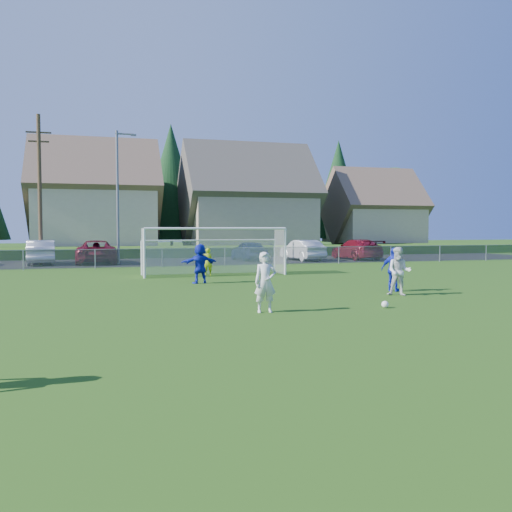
{
  "coord_description": "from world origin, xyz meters",
  "views": [
    {
      "loc": [
        -5.82,
        -11.9,
        2.5
      ],
      "look_at": [
        0.0,
        8.0,
        1.4
      ],
      "focal_mm": 38.0,
      "sensor_mm": 36.0,
      "label": 1
    }
  ],
  "objects_px": {
    "car_e": "(249,251)",
    "car_f": "(303,250)",
    "car_g": "(356,249)",
    "car_b": "(41,252)",
    "soccer_goal": "(213,244)",
    "soccer_ball": "(385,304)",
    "car_c": "(96,252)",
    "player_blue_a": "(394,269)",
    "goalkeeper": "(208,262)",
    "player_white_a": "(265,282)",
    "player_white_b": "(399,271)",
    "player_blue_b": "(200,264)"
  },
  "relations": [
    {
      "from": "car_e",
      "to": "car_f",
      "type": "xyz_separation_m",
      "value": [
        3.91,
        -1.11,
        0.03
      ]
    },
    {
      "from": "car_f",
      "to": "car_g",
      "type": "bearing_deg",
      "value": 173.6
    },
    {
      "from": "car_b",
      "to": "soccer_goal",
      "type": "height_order",
      "value": "soccer_goal"
    },
    {
      "from": "soccer_ball",
      "to": "car_c",
      "type": "xyz_separation_m",
      "value": [
        -8.64,
        24.16,
        0.69
      ]
    },
    {
      "from": "player_blue_a",
      "to": "car_f",
      "type": "height_order",
      "value": "player_blue_a"
    },
    {
      "from": "goalkeeper",
      "to": "car_c",
      "type": "bearing_deg",
      "value": -54.26
    },
    {
      "from": "player_white_a",
      "to": "player_blue_a",
      "type": "relative_size",
      "value": 1.04
    },
    {
      "from": "goalkeeper",
      "to": "car_g",
      "type": "bearing_deg",
      "value": -131.86
    },
    {
      "from": "soccer_ball",
      "to": "car_c",
      "type": "bearing_deg",
      "value": 109.69
    },
    {
      "from": "car_g",
      "to": "soccer_goal",
      "type": "distance_m",
      "value": 16.97
    },
    {
      "from": "player_blue_a",
      "to": "car_c",
      "type": "bearing_deg",
      "value": -13.63
    },
    {
      "from": "car_b",
      "to": "car_g",
      "type": "bearing_deg",
      "value": 172.7
    },
    {
      "from": "soccer_ball",
      "to": "player_blue_a",
      "type": "distance_m",
      "value": 4.62
    },
    {
      "from": "player_blue_a",
      "to": "player_white_a",
      "type": "bearing_deg",
      "value": 76.95
    },
    {
      "from": "player_white_a",
      "to": "soccer_goal",
      "type": "bearing_deg",
      "value": 89.87
    },
    {
      "from": "car_f",
      "to": "car_g",
      "type": "distance_m",
      "value": 4.48
    },
    {
      "from": "goalkeeper",
      "to": "soccer_goal",
      "type": "bearing_deg",
      "value": -115.7
    },
    {
      "from": "player_white_b",
      "to": "car_b",
      "type": "bearing_deg",
      "value": 158.11
    },
    {
      "from": "player_white_a",
      "to": "car_f",
      "type": "height_order",
      "value": "player_white_a"
    },
    {
      "from": "player_white_b",
      "to": "player_blue_a",
      "type": "height_order",
      "value": "player_white_b"
    },
    {
      "from": "car_e",
      "to": "car_g",
      "type": "relative_size",
      "value": 0.81
    },
    {
      "from": "player_white_b",
      "to": "car_c",
      "type": "relative_size",
      "value": 0.31
    },
    {
      "from": "player_white_b",
      "to": "car_f",
      "type": "distance_m",
      "value": 21.2
    },
    {
      "from": "goalkeeper",
      "to": "car_e",
      "type": "height_order",
      "value": "car_e"
    },
    {
      "from": "player_blue_b",
      "to": "soccer_goal",
      "type": "relative_size",
      "value": 0.24
    },
    {
      "from": "player_blue_a",
      "to": "car_b",
      "type": "relative_size",
      "value": 0.34
    },
    {
      "from": "soccer_ball",
      "to": "goalkeeper",
      "type": "distance_m",
      "value": 12.9
    },
    {
      "from": "car_e",
      "to": "soccer_goal",
      "type": "height_order",
      "value": "soccer_goal"
    },
    {
      "from": "player_white_a",
      "to": "car_b",
      "type": "bearing_deg",
      "value": 114.13
    },
    {
      "from": "car_b",
      "to": "car_g",
      "type": "height_order",
      "value": "car_b"
    },
    {
      "from": "player_blue_a",
      "to": "soccer_goal",
      "type": "relative_size",
      "value": 0.23
    },
    {
      "from": "soccer_ball",
      "to": "car_f",
      "type": "relative_size",
      "value": 0.05
    },
    {
      "from": "car_b",
      "to": "car_e",
      "type": "relative_size",
      "value": 1.14
    },
    {
      "from": "player_blue_b",
      "to": "car_g",
      "type": "distance_m",
      "value": 20.76
    },
    {
      "from": "car_c",
      "to": "soccer_ball",
      "type": "bearing_deg",
      "value": 109.79
    },
    {
      "from": "soccer_ball",
      "to": "car_e",
      "type": "relative_size",
      "value": 0.05
    },
    {
      "from": "player_white_a",
      "to": "goalkeeper",
      "type": "height_order",
      "value": "player_white_a"
    },
    {
      "from": "car_g",
      "to": "soccer_goal",
      "type": "height_order",
      "value": "soccer_goal"
    },
    {
      "from": "car_f",
      "to": "soccer_goal",
      "type": "relative_size",
      "value": 0.63
    },
    {
      "from": "car_e",
      "to": "car_b",
      "type": "bearing_deg",
      "value": -4.13
    },
    {
      "from": "player_white_b",
      "to": "car_c",
      "type": "xyz_separation_m",
      "value": [
        -10.67,
        21.6,
        -0.09
      ]
    },
    {
      "from": "player_blue_a",
      "to": "soccer_goal",
      "type": "bearing_deg",
      "value": -12.86
    },
    {
      "from": "car_e",
      "to": "soccer_ball",
      "type": "bearing_deg",
      "value": 79.54
    },
    {
      "from": "car_b",
      "to": "goalkeeper",
      "type": "bearing_deg",
      "value": 122.94
    },
    {
      "from": "car_e",
      "to": "car_c",
      "type": "bearing_deg",
      "value": -3.41
    },
    {
      "from": "player_blue_a",
      "to": "car_e",
      "type": "bearing_deg",
      "value": -42.03
    },
    {
      "from": "player_blue_b",
      "to": "soccer_goal",
      "type": "height_order",
      "value": "soccer_goal"
    },
    {
      "from": "car_f",
      "to": "soccer_goal",
      "type": "xyz_separation_m",
      "value": [
        -9.03,
        -10.26,
        0.86
      ]
    },
    {
      "from": "player_white_b",
      "to": "car_b",
      "type": "xyz_separation_m",
      "value": [
        -14.27,
        21.7,
        -0.07
      ]
    },
    {
      "from": "soccer_ball",
      "to": "player_white_a",
      "type": "bearing_deg",
      "value": 176.95
    }
  ]
}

